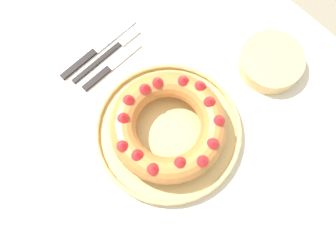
{
  "coord_description": "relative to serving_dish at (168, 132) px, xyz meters",
  "views": [
    {
      "loc": [
        0.22,
        -0.2,
        1.65
      ],
      "look_at": [
        0.03,
        -0.02,
        0.79
      ],
      "focal_mm": 42.0,
      "sensor_mm": 36.0,
      "label": 1
    }
  ],
  "objects": [
    {
      "name": "fork",
      "position": [
        -0.26,
        0.05,
        -0.01
      ],
      "size": [
        0.02,
        0.22,
        0.01
      ],
      "rotation": [
        0.0,
        0.0,
        0.05
      ],
      "color": "black",
      "rests_on": "dining_table"
    },
    {
      "name": "napkin",
      "position": [
        0.28,
        0.04,
        -0.01
      ],
      "size": [
        0.14,
        0.11,
        0.0
      ],
      "primitive_type": "cube",
      "rotation": [
        0.0,
        0.0,
        0.21
      ],
      "color": "#B2D1B7",
      "rests_on": "dining_table"
    },
    {
      "name": "serving_knife",
      "position": [
        -0.29,
        0.01,
        -0.01
      ],
      "size": [
        0.02,
        0.25,
        0.01
      ],
      "rotation": [
        0.0,
        0.0,
        -0.08
      ],
      "color": "black",
      "rests_on": "dining_table"
    },
    {
      "name": "cake_knife",
      "position": [
        -0.23,
        0.01,
        -0.01
      ],
      "size": [
        0.02,
        0.19,
        0.01
      ],
      "rotation": [
        0.0,
        0.0,
        0.05
      ],
      "color": "black",
      "rests_on": "dining_table"
    },
    {
      "name": "ground_plane",
      "position": [
        -0.03,
        0.02,
        -0.75
      ],
      "size": [
        8.0,
        8.0,
        0.0
      ],
      "primitive_type": "plane",
      "color": "gray"
    },
    {
      "name": "dining_table",
      "position": [
        -0.03,
        0.02,
        -0.11
      ],
      "size": [
        1.21,
        0.97,
        0.73
      ],
      "color": "beige",
      "rests_on": "ground_plane"
    },
    {
      "name": "side_bowl",
      "position": [
        0.05,
        0.31,
        0.01
      ],
      "size": [
        0.16,
        0.16,
        0.04
      ],
      "primitive_type": "cylinder",
      "color": "tan",
      "rests_on": "dining_table"
    },
    {
      "name": "serving_dish",
      "position": [
        0.0,
        0.0,
        0.0
      ],
      "size": [
        0.35,
        0.35,
        0.03
      ],
      "color": "tan",
      "rests_on": "dining_table"
    },
    {
      "name": "bundt_cake",
      "position": [
        0.0,
        0.0,
        0.05
      ],
      "size": [
        0.27,
        0.27,
        0.08
      ],
      "color": "#C67538",
      "rests_on": "serving_dish"
    }
  ]
}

